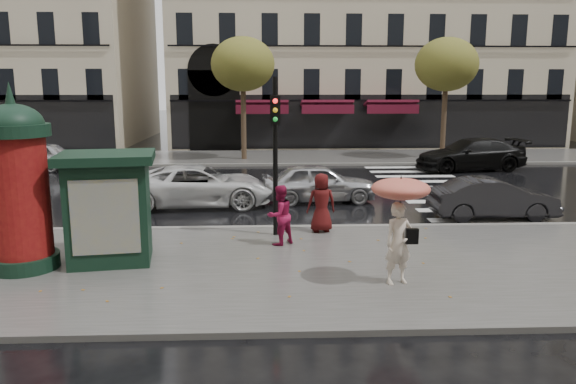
{
  "coord_description": "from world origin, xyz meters",
  "views": [
    {
      "loc": [
        -0.87,
        -12.66,
        4.15
      ],
      "look_at": [
        -0.28,
        1.5,
        1.42
      ],
      "focal_mm": 35.0,
      "sensor_mm": 36.0,
      "label": 1
    }
  ],
  "objects_px": {
    "car_darkgrey": "(493,199)",
    "man_burgundy": "(321,203)",
    "woman_umbrella": "(400,213)",
    "car_white": "(199,186)",
    "newsstand": "(109,206)",
    "woman_red": "(280,215)",
    "car_black": "(470,154)",
    "morris_column": "(17,181)",
    "car_silver": "(318,183)",
    "car_far_silver": "(34,156)",
    "traffic_light": "(275,141)"
  },
  "relations": [
    {
      "from": "car_darkgrey",
      "to": "man_burgundy",
      "type": "bearing_deg",
      "value": 107.35
    },
    {
      "from": "woman_umbrella",
      "to": "car_white",
      "type": "height_order",
      "value": "woman_umbrella"
    },
    {
      "from": "newsstand",
      "to": "car_darkgrey",
      "type": "distance_m",
      "value": 11.51
    },
    {
      "from": "woman_red",
      "to": "car_black",
      "type": "bearing_deg",
      "value": -165.25
    },
    {
      "from": "woman_umbrella",
      "to": "morris_column",
      "type": "relative_size",
      "value": 0.55
    },
    {
      "from": "newsstand",
      "to": "car_white",
      "type": "xyz_separation_m",
      "value": [
        1.29,
        6.47,
        -0.7
      ]
    },
    {
      "from": "man_burgundy",
      "to": "car_darkgrey",
      "type": "relative_size",
      "value": 0.42
    },
    {
      "from": "morris_column",
      "to": "newsstand",
      "type": "relative_size",
      "value": 1.63
    },
    {
      "from": "woman_red",
      "to": "car_silver",
      "type": "distance_m",
      "value": 6.0
    },
    {
      "from": "woman_umbrella",
      "to": "car_far_silver",
      "type": "bearing_deg",
      "value": 129.74
    },
    {
      "from": "car_far_silver",
      "to": "woman_umbrella",
      "type": "bearing_deg",
      "value": 42.05
    },
    {
      "from": "car_far_silver",
      "to": "car_silver",
      "type": "bearing_deg",
      "value": 60.91
    },
    {
      "from": "car_white",
      "to": "woman_red",
      "type": "bearing_deg",
      "value": -157.09
    },
    {
      "from": "car_silver",
      "to": "woman_umbrella",
      "type": "bearing_deg",
      "value": -178.89
    },
    {
      "from": "newsstand",
      "to": "car_far_silver",
      "type": "distance_m",
      "value": 16.9
    },
    {
      "from": "newsstand",
      "to": "traffic_light",
      "type": "bearing_deg",
      "value": 28.33
    },
    {
      "from": "morris_column",
      "to": "car_far_silver",
      "type": "height_order",
      "value": "morris_column"
    },
    {
      "from": "morris_column",
      "to": "car_darkgrey",
      "type": "bearing_deg",
      "value": 20.58
    },
    {
      "from": "traffic_light",
      "to": "man_burgundy",
      "type": "bearing_deg",
      "value": 16.14
    },
    {
      "from": "woman_umbrella",
      "to": "car_darkgrey",
      "type": "distance_m",
      "value": 7.5
    },
    {
      "from": "woman_umbrella",
      "to": "car_white",
      "type": "relative_size",
      "value": 0.44
    },
    {
      "from": "woman_umbrella",
      "to": "man_burgundy",
      "type": "bearing_deg",
      "value": 105.46
    },
    {
      "from": "newsstand",
      "to": "car_black",
      "type": "distance_m",
      "value": 19.68
    },
    {
      "from": "woman_umbrella",
      "to": "car_black",
      "type": "xyz_separation_m",
      "value": [
        7.34,
        15.96,
        -0.83
      ]
    },
    {
      "from": "woman_umbrella",
      "to": "car_far_silver",
      "type": "xyz_separation_m",
      "value": [
        -13.96,
        16.78,
        -0.92
      ]
    },
    {
      "from": "woman_red",
      "to": "car_silver",
      "type": "height_order",
      "value": "woman_red"
    },
    {
      "from": "man_burgundy",
      "to": "morris_column",
      "type": "distance_m",
      "value": 7.57
    },
    {
      "from": "newsstand",
      "to": "car_far_silver",
      "type": "xyz_separation_m",
      "value": [
        -7.7,
        15.03,
        -0.72
      ]
    },
    {
      "from": "woman_umbrella",
      "to": "car_silver",
      "type": "bearing_deg",
      "value": 95.23
    },
    {
      "from": "woman_red",
      "to": "man_burgundy",
      "type": "xyz_separation_m",
      "value": [
        1.18,
        1.23,
        0.05
      ]
    },
    {
      "from": "traffic_light",
      "to": "newsstand",
      "type": "relative_size",
      "value": 1.68
    },
    {
      "from": "car_silver",
      "to": "car_black",
      "type": "height_order",
      "value": "car_black"
    },
    {
      "from": "woman_red",
      "to": "newsstand",
      "type": "relative_size",
      "value": 0.61
    },
    {
      "from": "woman_red",
      "to": "newsstand",
      "type": "bearing_deg",
      "value": -21.51
    },
    {
      "from": "woman_red",
      "to": "car_black",
      "type": "relative_size",
      "value": 0.29
    },
    {
      "from": "man_burgundy",
      "to": "car_far_silver",
      "type": "xyz_separation_m",
      "value": [
        -12.8,
        12.6,
        -0.24
      ]
    },
    {
      "from": "morris_column",
      "to": "woman_red",
      "type": "bearing_deg",
      "value": 16.12
    },
    {
      "from": "man_burgundy",
      "to": "car_white",
      "type": "relative_size",
      "value": 0.32
    },
    {
      "from": "woman_umbrella",
      "to": "man_burgundy",
      "type": "relative_size",
      "value": 1.38
    },
    {
      "from": "morris_column",
      "to": "car_white",
      "type": "relative_size",
      "value": 0.8
    },
    {
      "from": "man_burgundy",
      "to": "car_black",
      "type": "height_order",
      "value": "man_burgundy"
    },
    {
      "from": "car_white",
      "to": "car_black",
      "type": "bearing_deg",
      "value": -61.45
    },
    {
      "from": "traffic_light",
      "to": "car_black",
      "type": "relative_size",
      "value": 0.79
    },
    {
      "from": "car_black",
      "to": "car_silver",
      "type": "bearing_deg",
      "value": -55.92
    },
    {
      "from": "woman_umbrella",
      "to": "car_silver",
      "type": "xyz_separation_m",
      "value": [
        -0.8,
        8.76,
        -0.91
      ]
    },
    {
      "from": "woman_umbrella",
      "to": "newsstand",
      "type": "relative_size",
      "value": 0.9
    },
    {
      "from": "woman_umbrella",
      "to": "newsstand",
      "type": "bearing_deg",
      "value": 164.38
    },
    {
      "from": "traffic_light",
      "to": "car_far_silver",
      "type": "bearing_deg",
      "value": 131.64
    },
    {
      "from": "woman_umbrella",
      "to": "morris_column",
      "type": "bearing_deg",
      "value": 170.82
    },
    {
      "from": "morris_column",
      "to": "car_far_silver",
      "type": "bearing_deg",
      "value": 110.85
    }
  ]
}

